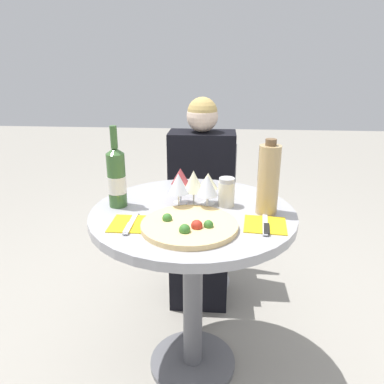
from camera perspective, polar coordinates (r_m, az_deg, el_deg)
ground_plane at (r=1.92m, az=0.11°, el=-24.68°), size 12.00×12.00×0.00m
dining_table at (r=1.55m, az=0.12°, el=-8.35°), size 0.81×0.81×0.78m
chair_behind_diner at (r=2.32m, az=1.63°, el=-3.80°), size 0.41×0.41×0.85m
seated_diner at (r=2.16m, az=1.46°, el=-3.13°), size 0.37×0.42×1.15m
pizza_large at (r=1.33m, az=-0.25°, el=-5.12°), size 0.35×0.35×0.05m
wine_bottle at (r=1.52m, az=-11.42°, el=2.20°), size 0.07×0.07×0.33m
tall_carafe at (r=1.44m, az=11.56°, el=1.89°), size 0.08×0.08×0.29m
sugar_shaker at (r=1.51m, az=5.28°, el=-0.02°), size 0.07×0.07×0.12m
wine_glass_back_left at (r=1.52m, az=-1.77°, el=2.30°), size 0.08×0.08×0.15m
wine_glass_front_right at (r=1.44m, az=2.35°, el=0.92°), size 0.08×0.08×0.15m
wine_glass_front_left at (r=1.45m, az=-2.10°, el=1.23°), size 0.08×0.08×0.15m
wine_glass_center at (r=1.48m, az=0.24°, el=1.61°), size 0.08×0.08×0.15m
wine_glass_back_right at (r=1.52m, az=2.46°, el=1.62°), size 0.08×0.08×0.13m
place_setting_left at (r=1.38m, az=-9.25°, el=-4.81°), size 0.15×0.19×0.01m
place_setting_right at (r=1.38m, az=11.09°, el=-4.93°), size 0.16×0.19×0.01m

